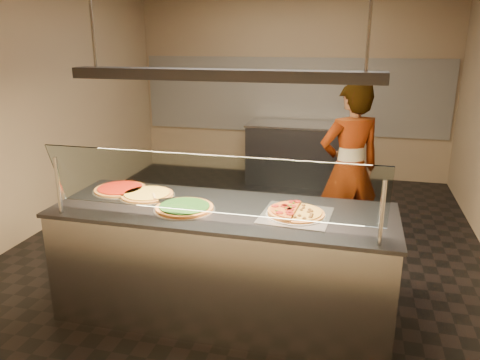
% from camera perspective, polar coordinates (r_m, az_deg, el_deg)
% --- Properties ---
extents(ground, '(5.00, 6.00, 0.02)m').
position_cam_1_polar(ground, '(5.20, 1.00, -8.20)').
color(ground, black).
rests_on(ground, ground).
extents(wall_back, '(5.00, 0.02, 3.00)m').
position_cam_1_polar(wall_back, '(7.70, 6.34, 11.69)').
color(wall_back, '#9D8865').
rests_on(wall_back, ground).
extents(wall_front, '(5.00, 0.02, 3.00)m').
position_cam_1_polar(wall_front, '(2.03, -18.78, -4.45)').
color(wall_front, '#9D8865').
rests_on(wall_front, ground).
extents(wall_left, '(0.02, 6.00, 3.00)m').
position_cam_1_polar(wall_left, '(5.86, -23.85, 8.67)').
color(wall_left, '#9D8865').
rests_on(wall_left, ground).
extents(tile_band, '(4.90, 0.02, 1.20)m').
position_cam_1_polar(tile_band, '(7.69, 6.26, 10.18)').
color(tile_band, silver).
rests_on(tile_band, wall_back).
extents(serving_counter, '(2.66, 0.94, 0.93)m').
position_cam_1_polar(serving_counter, '(3.84, -2.03, -9.96)').
color(serving_counter, '#B7B7BC').
rests_on(serving_counter, ground).
extents(sneeze_guard, '(2.42, 0.18, 0.54)m').
position_cam_1_polar(sneeze_guard, '(3.25, -3.85, -0.65)').
color(sneeze_guard, '#B7B7BC').
rests_on(sneeze_guard, serving_counter).
extents(perforated_tray, '(0.54, 0.54, 0.01)m').
position_cam_1_polar(perforated_tray, '(3.54, 6.81, -4.21)').
color(perforated_tray, silver).
rests_on(perforated_tray, serving_counter).
extents(half_pizza_pepperoni, '(0.24, 0.43, 0.05)m').
position_cam_1_polar(half_pizza_pepperoni, '(3.54, 5.22, -3.65)').
color(half_pizza_pepperoni, '#9B5823').
rests_on(half_pizza_pepperoni, perforated_tray).
extents(half_pizza_sausage, '(0.24, 0.43, 0.04)m').
position_cam_1_polar(half_pizza_sausage, '(3.51, 8.47, -4.05)').
color(half_pizza_sausage, '#9B5823').
rests_on(half_pizza_sausage, perforated_tray).
extents(pizza_spinach, '(0.48, 0.48, 0.03)m').
position_cam_1_polar(pizza_spinach, '(3.65, -6.78, -3.33)').
color(pizza_spinach, silver).
rests_on(pizza_spinach, serving_counter).
extents(pizza_cheese, '(0.46, 0.46, 0.03)m').
position_cam_1_polar(pizza_cheese, '(4.01, -11.22, -1.71)').
color(pizza_cheese, silver).
rests_on(pizza_cheese, serving_counter).
extents(pizza_tomato, '(0.47, 0.47, 0.03)m').
position_cam_1_polar(pizza_tomato, '(4.20, -14.37, -1.03)').
color(pizza_tomato, silver).
rests_on(pizza_tomato, serving_counter).
extents(pizza_spatula, '(0.26, 0.20, 0.02)m').
position_cam_1_polar(pizza_spatula, '(3.86, -9.76, -2.15)').
color(pizza_spatula, '#B7B7BC').
rests_on(pizza_spatula, pizza_spinach).
extents(prep_table, '(1.52, 0.74, 0.93)m').
position_cam_1_polar(prep_table, '(7.40, 6.85, 3.32)').
color(prep_table, '#3D3D43').
rests_on(prep_table, ground).
extents(worker, '(0.78, 0.69, 1.81)m').
position_cam_1_polar(worker, '(4.96, 13.18, 1.31)').
color(worker, black).
rests_on(worker, ground).
extents(heat_lamp_housing, '(2.30, 0.18, 0.08)m').
position_cam_1_polar(heat_lamp_housing, '(3.43, -2.29, 12.68)').
color(heat_lamp_housing, '#3D3D43').
rests_on(heat_lamp_housing, ceiling).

